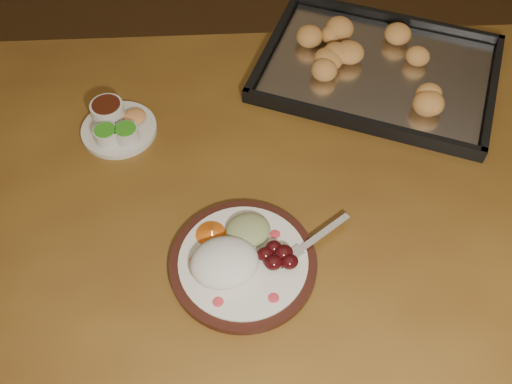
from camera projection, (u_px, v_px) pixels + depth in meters
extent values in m
plane|color=#4F331B|center=(293.00, 318.00, 1.69)|extent=(4.00, 4.00, 0.00)
cube|color=brown|center=(250.00, 198.00, 1.05)|extent=(1.63, 1.14, 0.04)
cylinder|color=#533718|center=(486.00, 156.00, 1.60)|extent=(0.07, 0.07, 0.71)
cylinder|color=black|center=(243.00, 263.00, 0.94)|extent=(0.24, 0.24, 0.01)
cylinder|color=silver|center=(243.00, 261.00, 0.93)|extent=(0.21, 0.21, 0.01)
ellipsoid|color=#D0313D|center=(218.00, 302.00, 0.89)|extent=(0.02, 0.02, 0.00)
ellipsoid|color=#D0313D|center=(274.00, 298.00, 0.89)|extent=(0.02, 0.02, 0.00)
ellipsoid|color=#D0313D|center=(275.00, 234.00, 0.96)|extent=(0.02, 0.02, 0.00)
ellipsoid|color=#D0313D|center=(195.00, 260.00, 0.93)|extent=(0.02, 0.02, 0.00)
ellipsoid|color=white|center=(224.00, 262.00, 0.92)|extent=(0.11, 0.10, 0.05)
ellipsoid|color=#4B0A0E|center=(273.00, 262.00, 0.92)|extent=(0.03, 0.03, 0.02)
ellipsoid|color=#4B0A0E|center=(283.00, 253.00, 0.93)|extent=(0.03, 0.03, 0.02)
ellipsoid|color=#4B0A0E|center=(274.00, 247.00, 0.93)|extent=(0.03, 0.03, 0.02)
ellipsoid|color=#4B0A0E|center=(289.00, 262.00, 0.92)|extent=(0.03, 0.03, 0.02)
ellipsoid|color=#4B0A0E|center=(265.00, 254.00, 0.92)|extent=(0.03, 0.03, 0.02)
ellipsoid|color=tan|center=(248.00, 230.00, 0.96)|extent=(0.08, 0.07, 0.03)
cone|color=#DB5E13|center=(212.00, 233.00, 0.95)|extent=(0.07, 0.07, 0.02)
cube|color=white|center=(323.00, 234.00, 0.96)|extent=(0.11, 0.06, 0.00)
cube|color=white|center=(294.00, 254.00, 0.94)|extent=(0.04, 0.03, 0.00)
cylinder|color=white|center=(288.00, 264.00, 0.92)|extent=(0.03, 0.01, 0.00)
cylinder|color=white|center=(286.00, 262.00, 0.93)|extent=(0.03, 0.01, 0.00)
cylinder|color=white|center=(284.00, 259.00, 0.93)|extent=(0.03, 0.01, 0.00)
cylinder|color=white|center=(282.00, 257.00, 0.93)|extent=(0.03, 0.01, 0.00)
cylinder|color=silver|center=(119.00, 129.00, 1.12)|extent=(0.15, 0.15, 0.01)
cylinder|color=beige|center=(106.00, 135.00, 1.09)|extent=(0.05, 0.05, 0.03)
cylinder|color=#338F1C|center=(105.00, 130.00, 1.07)|extent=(0.04, 0.04, 0.00)
cylinder|color=beige|center=(127.00, 134.00, 1.09)|extent=(0.05, 0.05, 0.03)
cylinder|color=#338F1C|center=(125.00, 129.00, 1.08)|extent=(0.04, 0.04, 0.00)
cylinder|color=silver|center=(108.00, 111.00, 1.12)|extent=(0.06, 0.06, 0.04)
cylinder|color=#3B150A|center=(106.00, 105.00, 1.10)|extent=(0.06, 0.06, 0.00)
ellipsoid|color=#E89552|center=(135.00, 116.00, 1.12)|extent=(0.04, 0.04, 0.02)
cube|color=black|center=(377.00, 72.00, 1.22)|extent=(0.60, 0.56, 0.01)
cube|color=black|center=(395.00, 19.00, 1.30)|extent=(0.42, 0.27, 0.02)
cube|color=black|center=(359.00, 123.00, 1.11)|extent=(0.42, 0.27, 0.02)
cube|color=black|center=(492.00, 93.00, 1.16)|extent=(0.20, 0.31, 0.02)
cube|color=black|center=(273.00, 42.00, 1.25)|extent=(0.20, 0.31, 0.02)
cube|color=silver|center=(378.00, 70.00, 1.21)|extent=(0.56, 0.51, 0.00)
ellipsoid|color=#D5894A|center=(408.00, 69.00, 1.19)|extent=(0.05, 0.05, 0.04)
ellipsoid|color=#D5894A|center=(435.00, 63.00, 1.20)|extent=(0.07, 0.07, 0.04)
ellipsoid|color=#D5894A|center=(407.00, 40.00, 1.24)|extent=(0.07, 0.07, 0.04)
ellipsoid|color=#D5894A|center=(385.00, 45.00, 1.23)|extent=(0.05, 0.05, 0.04)
ellipsoid|color=#D5894A|center=(363.00, 34.00, 1.25)|extent=(0.07, 0.07, 0.04)
ellipsoid|color=#D5894A|center=(357.00, 50.00, 1.22)|extent=(0.07, 0.07, 0.04)
ellipsoid|color=#D5894A|center=(321.00, 49.00, 1.22)|extent=(0.05, 0.05, 0.04)
ellipsoid|color=#D5894A|center=(340.00, 71.00, 1.18)|extent=(0.07, 0.07, 0.04)
ellipsoid|color=#D5894A|center=(338.00, 70.00, 1.18)|extent=(0.07, 0.07, 0.04)
ellipsoid|color=#D5894A|center=(370.00, 91.00, 1.15)|extent=(0.05, 0.05, 0.04)
ellipsoid|color=#D5894A|center=(390.00, 77.00, 1.17)|extent=(0.07, 0.07, 0.04)
ellipsoid|color=#D5894A|center=(429.00, 86.00, 1.15)|extent=(0.07, 0.07, 0.04)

